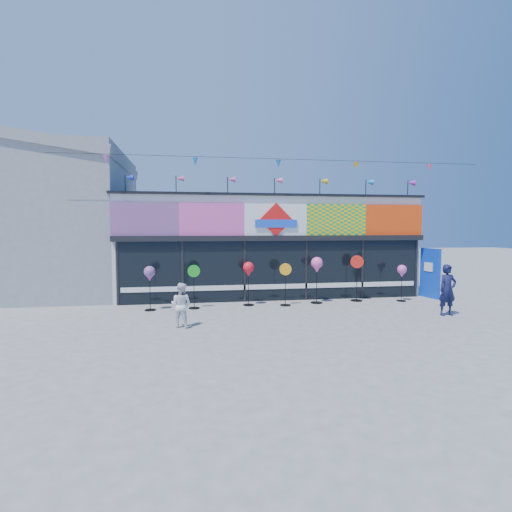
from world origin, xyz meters
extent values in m
plane|color=slate|center=(0.00, 0.00, 0.00)|extent=(80.00, 80.00, 0.00)
cube|color=white|center=(0.00, 6.00, 2.00)|extent=(12.00, 5.00, 4.00)
cube|color=black|center=(0.00, 3.44, 1.15)|extent=(11.60, 0.12, 2.30)
cube|color=black|center=(0.00, 3.40, 2.40)|extent=(12.00, 0.30, 0.20)
cube|color=white|center=(0.00, 3.41, 0.55)|extent=(11.40, 0.10, 0.18)
cube|color=black|center=(0.00, 6.00, 4.05)|extent=(12.20, 5.20, 0.10)
cube|color=black|center=(-5.80, 3.43, 1.15)|extent=(0.08, 0.14, 2.30)
cube|color=black|center=(-3.50, 3.43, 1.15)|extent=(0.08, 0.14, 2.30)
cube|color=black|center=(-1.20, 3.43, 1.15)|extent=(0.08, 0.14, 2.30)
cube|color=black|center=(1.20, 3.43, 1.15)|extent=(0.08, 0.14, 2.30)
cube|color=black|center=(3.50, 3.43, 1.15)|extent=(0.08, 0.14, 2.30)
cube|color=black|center=(5.80, 3.43, 1.15)|extent=(0.08, 0.14, 2.30)
cube|color=red|center=(-4.80, 3.42, 3.10)|extent=(2.40, 0.08, 1.20)
cube|color=#EC4EA9|center=(-2.40, 3.42, 3.10)|extent=(2.40, 0.08, 1.20)
cube|color=white|center=(0.00, 3.42, 3.10)|extent=(2.40, 0.08, 1.20)
cube|color=yellow|center=(2.40, 3.42, 3.10)|extent=(2.40, 0.08, 1.20)
cube|color=#FA400D|center=(4.80, 3.42, 3.10)|extent=(2.40, 0.08, 1.20)
cube|color=red|center=(0.00, 3.36, 3.10)|extent=(1.27, 0.06, 1.27)
cube|color=blue|center=(0.00, 3.34, 2.95)|extent=(1.60, 0.05, 0.30)
cube|color=red|center=(-4.03, 3.48, 1.06)|extent=(0.78, 0.03, 0.78)
cube|color=#1C9A17|center=(-2.69, 3.48, 1.33)|extent=(0.92, 0.03, 0.92)
cube|color=yellow|center=(-1.34, 3.48, 1.52)|extent=(0.78, 0.03, 0.78)
cube|color=#1680C3|center=(0.00, 3.48, 0.92)|extent=(0.92, 0.03, 0.92)
cube|color=#CF1354|center=(1.34, 3.48, 1.25)|extent=(0.78, 0.03, 0.78)
cube|color=#19A118|center=(2.69, 3.48, 1.58)|extent=(0.92, 0.03, 0.92)
cube|color=#FD9D15|center=(4.03, 3.48, 0.96)|extent=(0.78, 0.03, 0.78)
cylinder|color=black|center=(-5.50, 3.65, 4.35)|extent=(0.03, 0.03, 0.70)
cone|color=#1730C5|center=(-5.36, 3.65, 4.60)|extent=(0.30, 0.22, 0.22)
cylinder|color=black|center=(-3.70, 3.65, 4.35)|extent=(0.03, 0.03, 0.70)
cone|color=#D24680|center=(-3.56, 3.65, 4.60)|extent=(0.30, 0.22, 0.22)
cylinder|color=black|center=(-1.80, 3.65, 4.35)|extent=(0.03, 0.03, 0.70)
cone|color=#D14580|center=(-1.66, 3.65, 4.60)|extent=(0.30, 0.22, 0.22)
cylinder|color=black|center=(0.00, 3.65, 4.35)|extent=(0.03, 0.03, 0.70)
cone|color=#F451A2|center=(0.14, 3.65, 4.60)|extent=(0.30, 0.22, 0.22)
cylinder|color=black|center=(1.80, 3.65, 4.35)|extent=(0.03, 0.03, 0.70)
cone|color=gold|center=(1.94, 3.65, 4.60)|extent=(0.30, 0.22, 0.22)
cylinder|color=black|center=(3.70, 3.65, 4.35)|extent=(0.03, 0.03, 0.70)
cone|color=#1A7FDE|center=(3.84, 3.65, 4.60)|extent=(0.30, 0.22, 0.22)
cylinder|color=black|center=(5.50, 3.65, 4.35)|extent=(0.03, 0.03, 0.70)
cone|color=purple|center=(5.64, 3.65, 4.60)|extent=(0.30, 0.22, 0.22)
cylinder|color=black|center=(0.00, 3.00, 5.30)|extent=(16.00, 0.01, 0.01)
cone|color=#F351D2|center=(-6.00, 3.00, 5.12)|extent=(0.20, 0.20, 0.28)
cone|color=#1B8AEA|center=(-3.00, 3.00, 5.12)|extent=(0.20, 0.20, 0.28)
cone|color=#1883CE|center=(0.00, 3.00, 5.12)|extent=(0.20, 0.20, 0.28)
cone|color=#FFA815|center=(3.00, 3.00, 5.12)|extent=(0.20, 0.20, 0.28)
cone|color=#FB5382|center=(6.00, 3.00, 5.12)|extent=(0.20, 0.20, 0.28)
cube|color=#939597|center=(-10.00, 7.00, 3.00)|extent=(8.00, 7.00, 6.00)
cube|color=#939597|center=(-10.00, 7.00, 6.10)|extent=(8.18, 7.20, 1.54)
cube|color=blue|center=(6.23, 3.09, 0.99)|extent=(0.29, 1.00, 1.98)
cube|color=white|center=(6.16, 3.09, 1.23)|extent=(0.11, 0.45, 0.35)
cylinder|color=black|center=(-4.57, 2.31, 0.01)|extent=(0.38, 0.38, 0.03)
cylinder|color=black|center=(-4.57, 2.31, 0.65)|extent=(0.02, 0.02, 1.24)
sphere|color=#BE29C3|center=(-4.57, 2.31, 1.32)|extent=(0.38, 0.38, 0.38)
cone|color=#BE29C3|center=(-4.57, 2.31, 1.08)|extent=(0.19, 0.19, 0.17)
cylinder|color=black|center=(-3.09, 2.39, 0.01)|extent=(0.39, 0.39, 0.03)
cylinder|color=black|center=(-3.09, 2.39, 0.66)|extent=(0.02, 0.02, 1.26)
cylinder|color=#189D20|center=(-3.09, 2.39, 1.30)|extent=(0.43, 0.07, 0.43)
cylinder|color=black|center=(-1.15, 2.65, 0.01)|extent=(0.40, 0.40, 0.03)
cylinder|color=black|center=(-1.15, 2.65, 0.68)|extent=(0.02, 0.02, 1.30)
sphere|color=red|center=(-1.15, 2.65, 1.38)|extent=(0.40, 0.40, 0.40)
cone|color=red|center=(-1.15, 2.65, 1.13)|extent=(0.20, 0.20, 0.18)
cylinder|color=black|center=(0.15, 2.40, 0.01)|extent=(0.39, 0.39, 0.03)
cylinder|color=black|center=(0.15, 2.40, 0.66)|extent=(0.02, 0.02, 1.26)
cylinder|color=#FFA815|center=(0.15, 2.40, 1.31)|extent=(0.43, 0.07, 0.43)
cylinder|color=black|center=(1.40, 2.68, 0.02)|extent=(0.43, 0.43, 0.03)
cylinder|color=black|center=(1.40, 2.68, 0.74)|extent=(0.03, 0.03, 1.41)
sphere|color=#F451A4|center=(1.40, 2.68, 1.50)|extent=(0.43, 0.43, 0.43)
cone|color=#F451A4|center=(1.40, 2.68, 1.23)|extent=(0.22, 0.22, 0.20)
cylinder|color=black|center=(3.04, 2.85, 0.02)|extent=(0.45, 0.45, 0.03)
cylinder|color=black|center=(3.04, 2.85, 0.76)|extent=(0.03, 0.03, 1.45)
cylinder|color=red|center=(3.04, 2.85, 1.50)|extent=(0.47, 0.22, 0.49)
cylinder|color=black|center=(4.71, 2.53, 0.01)|extent=(0.35, 0.35, 0.03)
cylinder|color=black|center=(4.71, 2.53, 0.60)|extent=(0.02, 0.02, 1.14)
sphere|color=#E24BB6|center=(4.71, 2.53, 1.21)|extent=(0.35, 0.35, 0.35)
cone|color=#E24BB6|center=(4.71, 2.53, 0.99)|extent=(0.18, 0.18, 0.16)
imported|color=#13163B|center=(4.86, 0.00, 0.82)|extent=(0.61, 0.42, 1.63)
imported|color=white|center=(-3.47, -0.17, 0.63)|extent=(0.70, 0.57, 1.25)
camera|label=1|loc=(-3.16, -11.42, 2.78)|focal=28.00mm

